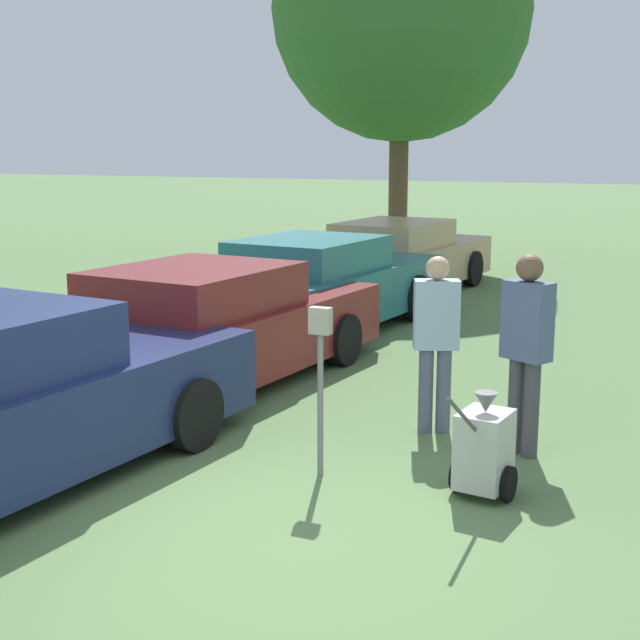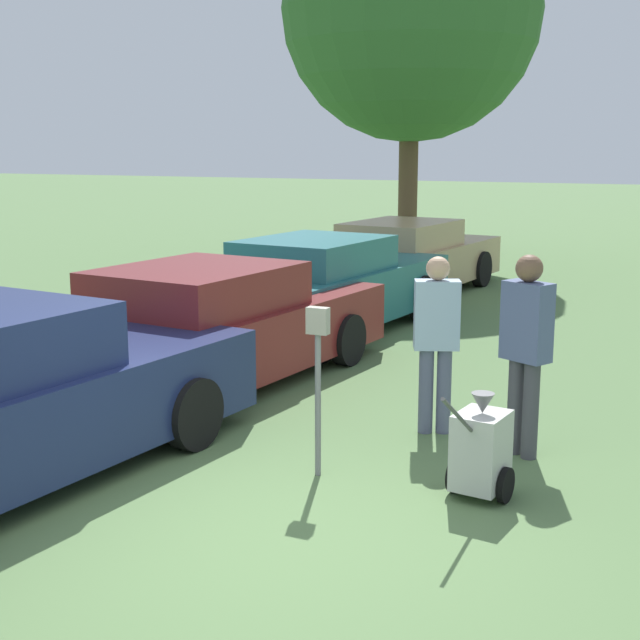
% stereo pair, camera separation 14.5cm
% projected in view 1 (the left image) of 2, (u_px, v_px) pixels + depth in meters
% --- Properties ---
extents(ground_plane, '(120.00, 120.00, 0.00)m').
position_uv_depth(ground_plane, '(269.00, 533.00, 6.33)').
color(ground_plane, '#517042').
extents(parked_car_maroon, '(2.48, 5.23, 1.38)m').
position_uv_depth(parked_car_maroon, '(204.00, 329.00, 10.13)').
color(parked_car_maroon, maroon).
rests_on(parked_car_maroon, ground_plane).
extents(parked_car_teal, '(2.39, 5.21, 1.41)m').
position_uv_depth(parked_car_teal, '(315.00, 288.00, 12.92)').
color(parked_car_teal, '#23666B').
rests_on(parked_car_teal, ground_plane).
extents(parked_car_tan, '(2.32, 5.34, 1.36)m').
position_uv_depth(parked_car_tan, '(397.00, 260.00, 16.26)').
color(parked_car_tan, tan).
rests_on(parked_car_tan, ground_plane).
extents(parking_meter, '(0.18, 0.09, 1.43)m').
position_uv_depth(parking_meter, '(320.00, 360.00, 7.26)').
color(parking_meter, slate).
rests_on(parking_meter, ground_plane).
extents(person_worker, '(0.47, 0.36, 1.70)m').
position_uv_depth(person_worker, '(436.00, 333.00, 8.39)').
color(person_worker, '#515670').
rests_on(person_worker, ground_plane).
extents(person_supervisor, '(0.47, 0.39, 1.80)m').
position_uv_depth(person_supervisor, '(526.00, 342.00, 7.75)').
color(person_supervisor, '#3F3F47').
rests_on(person_supervisor, ground_plane).
extents(equipment_cart, '(0.50, 1.00, 1.00)m').
position_uv_depth(equipment_cart, '(484.00, 449.00, 6.93)').
color(equipment_cart, '#B2B2AD').
rests_on(equipment_cart, ground_plane).
extents(shade_tree, '(5.76, 5.76, 8.51)m').
position_uv_depth(shade_tree, '(401.00, 11.00, 19.67)').
color(shade_tree, brown).
rests_on(shade_tree, ground_plane).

